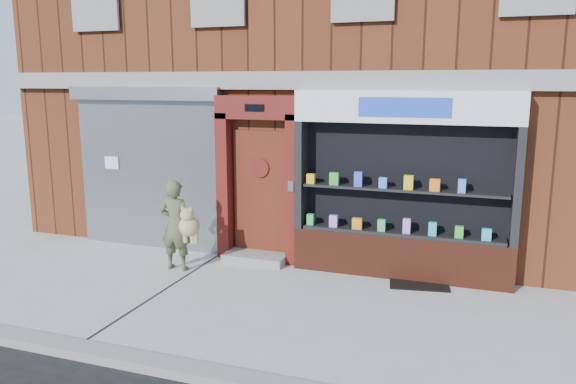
% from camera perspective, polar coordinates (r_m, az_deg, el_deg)
% --- Properties ---
extents(ground, '(80.00, 80.00, 0.00)m').
position_cam_1_polar(ground, '(8.26, -3.02, -11.16)').
color(ground, '#9E9E99').
rests_on(ground, ground).
extents(curb, '(60.00, 0.30, 0.12)m').
position_cam_1_polar(curb, '(6.49, -10.63, -17.33)').
color(curb, gray).
rests_on(curb, ground).
extents(building, '(12.00, 8.16, 8.00)m').
position_cam_1_polar(building, '(13.40, 6.95, 14.81)').
color(building, '#522312').
rests_on(building, ground).
extents(shutter_bay, '(3.10, 0.30, 3.04)m').
position_cam_1_polar(shutter_bay, '(10.86, -13.96, 3.36)').
color(shutter_bay, gray).
rests_on(shutter_bay, ground).
extents(red_door_bay, '(1.52, 0.58, 2.90)m').
position_cam_1_polar(red_door_bay, '(9.79, -3.02, 1.30)').
color(red_door_bay, '#4E110D').
rests_on(red_door_bay, ground).
extents(pharmacy_bay, '(3.50, 0.41, 3.00)m').
position_cam_1_polar(pharmacy_bay, '(9.12, 11.54, -0.20)').
color(pharmacy_bay, '#5A2315').
rests_on(pharmacy_bay, ground).
extents(woman, '(0.73, 0.39, 1.53)m').
position_cam_1_polar(woman, '(9.57, -11.13, -3.33)').
color(woman, '#4E5437').
rests_on(woman, ground).
extents(doormat, '(1.00, 0.77, 0.02)m').
position_cam_1_polar(doormat, '(9.19, 13.16, -9.01)').
color(doormat, black).
rests_on(doormat, ground).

